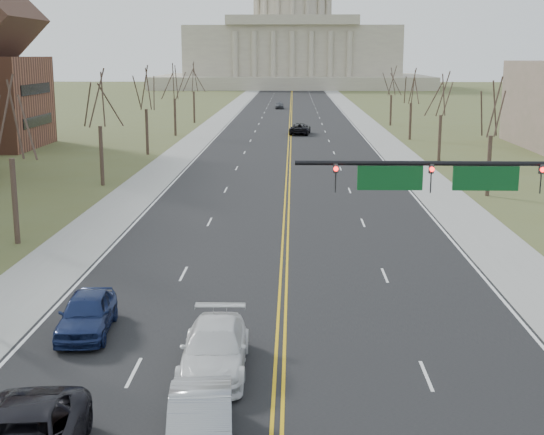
# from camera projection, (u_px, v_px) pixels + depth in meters

# --- Properties ---
(road) EXTENTS (20.00, 380.00, 0.01)m
(road) POSITION_uv_depth(u_px,v_px,m) (291.00, 122.00, 123.56)
(road) COLOR black
(road) RESTS_ON ground
(cross_road) EXTENTS (120.00, 14.00, 0.01)m
(cross_road) POSITION_uv_depth(u_px,v_px,m) (277.00, 431.00, 21.92)
(cross_road) COLOR black
(cross_road) RESTS_ON ground
(sidewalk_left) EXTENTS (4.00, 380.00, 0.03)m
(sidewalk_left) POSITION_uv_depth(u_px,v_px,m) (217.00, 122.00, 123.89)
(sidewalk_left) COLOR gray
(sidewalk_left) RESTS_ON ground
(sidewalk_right) EXTENTS (4.00, 380.00, 0.03)m
(sidewalk_right) POSITION_uv_depth(u_px,v_px,m) (364.00, 122.00, 123.23)
(sidewalk_right) COLOR gray
(sidewalk_right) RESTS_ON ground
(center_line) EXTENTS (0.42, 380.00, 0.01)m
(center_line) POSITION_uv_depth(u_px,v_px,m) (291.00, 122.00, 123.56)
(center_line) COLOR gold
(center_line) RESTS_ON road
(edge_line_left) EXTENTS (0.15, 380.00, 0.01)m
(edge_line_left) POSITION_uv_depth(u_px,v_px,m) (231.00, 122.00, 123.83)
(edge_line_left) COLOR silver
(edge_line_left) RESTS_ON road
(edge_line_right) EXTENTS (0.15, 380.00, 0.01)m
(edge_line_right) POSITION_uv_depth(u_px,v_px,m) (351.00, 122.00, 123.29)
(edge_line_right) COLOR silver
(edge_line_right) RESTS_ON road
(capitol) EXTENTS (90.00, 60.00, 50.00)m
(capitol) POSITION_uv_depth(u_px,v_px,m) (292.00, 44.00, 257.31)
(capitol) COLOR #BEB79E
(capitol) RESTS_ON ground
(signal_mast) EXTENTS (12.12, 0.44, 7.20)m
(signal_mast) POSITION_uv_depth(u_px,v_px,m) (483.00, 191.00, 27.84)
(signal_mast) COLOR black
(signal_mast) RESTS_ON ground
(tree_l_0) EXTENTS (3.96, 3.96, 9.00)m
(tree_l_0) POSITION_uv_depth(u_px,v_px,m) (9.00, 123.00, 42.39)
(tree_l_0) COLOR #33251E
(tree_l_0) RESTS_ON ground
(tree_r_1) EXTENTS (3.74, 3.74, 8.50)m
(tree_r_1) POSITION_uv_depth(u_px,v_px,m) (492.00, 111.00, 57.26)
(tree_r_1) COLOR #33251E
(tree_r_1) RESTS_ON ground
(tree_l_1) EXTENTS (3.96, 3.96, 9.00)m
(tree_l_1) POSITION_uv_depth(u_px,v_px,m) (99.00, 102.00, 61.93)
(tree_l_1) COLOR #33251E
(tree_l_1) RESTS_ON ground
(tree_r_2) EXTENTS (3.74, 3.74, 8.50)m
(tree_r_2) POSITION_uv_depth(u_px,v_px,m) (442.00, 97.00, 76.81)
(tree_r_2) COLOR #33251E
(tree_r_2) RESTS_ON ground
(tree_l_2) EXTENTS (3.96, 3.96, 9.00)m
(tree_l_2) POSITION_uv_depth(u_px,v_px,m) (146.00, 91.00, 81.48)
(tree_l_2) COLOR #33251E
(tree_l_2) RESTS_ON ground
(tree_r_3) EXTENTS (3.74, 3.74, 8.50)m
(tree_r_3) POSITION_uv_depth(u_px,v_px,m) (412.00, 88.00, 96.36)
(tree_r_3) COLOR #33251E
(tree_r_3) RESTS_ON ground
(tree_l_3) EXTENTS (3.96, 3.96, 9.00)m
(tree_l_3) POSITION_uv_depth(u_px,v_px,m) (174.00, 84.00, 101.02)
(tree_l_3) COLOR #33251E
(tree_l_3) RESTS_ON ground
(tree_r_4) EXTENTS (3.74, 3.74, 8.50)m
(tree_r_4) POSITION_uv_depth(u_px,v_px,m) (392.00, 83.00, 115.90)
(tree_r_4) COLOR #33251E
(tree_r_4) RESTS_ON ground
(tree_l_4) EXTENTS (3.96, 3.96, 9.00)m
(tree_l_4) POSITION_uv_depth(u_px,v_px,m) (194.00, 79.00, 120.57)
(tree_l_4) COLOR #33251E
(tree_l_4) RESTS_ON ground
(car_sb_inner_lead) EXTENTS (2.18, 5.09, 1.63)m
(car_sb_inner_lead) POSITION_uv_depth(u_px,v_px,m) (200.00, 425.00, 20.58)
(car_sb_inner_lead) COLOR #93969A
(car_sb_inner_lead) RESTS_ON road
(car_sb_inner_second) EXTENTS (2.34, 5.56, 1.60)m
(car_sb_inner_second) POSITION_uv_depth(u_px,v_px,m) (215.00, 349.00, 25.96)
(car_sb_inner_second) COLOR white
(car_sb_inner_second) RESTS_ON road
(car_sb_outer_second) EXTENTS (2.28, 4.89, 1.62)m
(car_sb_outer_second) POSITION_uv_depth(u_px,v_px,m) (87.00, 313.00, 29.48)
(car_sb_outer_second) COLOR navy
(car_sb_outer_second) RESTS_ON road
(car_far_nb) EXTENTS (3.16, 5.82, 1.55)m
(car_far_nb) POSITION_uv_depth(u_px,v_px,m) (300.00, 129.00, 104.02)
(car_far_nb) COLOR black
(car_far_nb) RESTS_ON road
(car_far_sb) EXTENTS (1.95, 4.33, 1.44)m
(car_far_sb) POSITION_uv_depth(u_px,v_px,m) (279.00, 105.00, 153.79)
(car_far_sb) COLOR #51545A
(car_far_sb) RESTS_ON road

